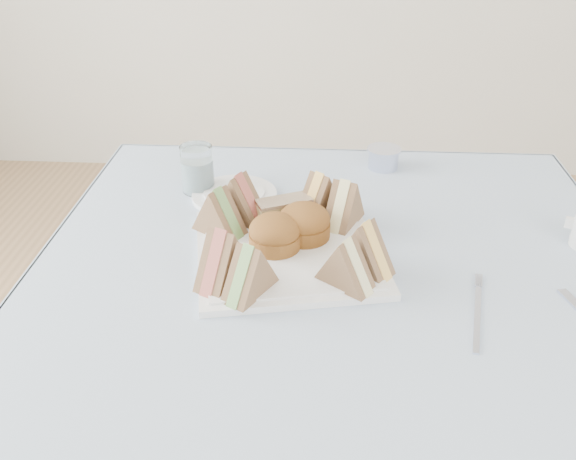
{
  "coord_description": "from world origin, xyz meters",
  "views": [
    {
      "loc": [
        -0.03,
        -0.83,
        1.32
      ],
      "look_at": [
        -0.08,
        0.05,
        0.8
      ],
      "focal_mm": 38.0,
      "sensor_mm": 36.0,
      "label": 1
    }
  ],
  "objects": [
    {
      "name": "fork",
      "position": [
        0.21,
        -0.11,
        0.75
      ],
      "size": [
        0.04,
        0.16,
        0.0
      ],
      "primitive_type": "cube",
      "rotation": [
        0.0,
        0.0,
        -0.22
      ],
      "color": "silver",
      "rests_on": "tablecloth"
    },
    {
      "name": "sandwich_br_b",
      "position": [
        -0.03,
        0.17,
        0.8
      ],
      "size": [
        0.1,
        0.1,
        0.09
      ],
      "primitive_type": null,
      "rotation": [
        0.0,
        0.0,
        -2.24
      ],
      "color": "#9E7053",
      "rests_on": "serving_plate"
    },
    {
      "name": "sandwich_fr_a",
      "position": [
        0.04,
        -0.0,
        0.8
      ],
      "size": [
        0.11,
        0.1,
        0.09
      ],
      "primitive_type": null,
      "rotation": [
        0.0,
        0.0,
        -0.66
      ],
      "color": "#9E7053",
      "rests_on": "serving_plate"
    },
    {
      "name": "side_plate",
      "position": [
        -0.2,
        0.26,
        0.75
      ],
      "size": [
        0.22,
        0.22,
        0.01
      ],
      "primitive_type": "cylinder",
      "rotation": [
        0.0,
        0.0,
        -0.39
      ],
      "color": "white",
      "rests_on": "tablecloth"
    },
    {
      "name": "scone_left",
      "position": [
        -0.1,
        0.05,
        0.79
      ],
      "size": [
        0.11,
        0.11,
        0.06
      ],
      "primitive_type": "cylinder",
      "rotation": [
        0.0,
        0.0,
        0.29
      ],
      "color": "olive",
      "rests_on": "serving_plate"
    },
    {
      "name": "tea_strainer",
      "position": [
        0.11,
        0.42,
        0.77
      ],
      "size": [
        0.09,
        0.09,
        0.04
      ],
      "primitive_type": "cylinder",
      "rotation": [
        0.0,
        0.0,
        0.31
      ],
      "color": "silver",
      "rests_on": "tablecloth"
    },
    {
      "name": "serving_plate",
      "position": [
        -0.08,
        0.05,
        0.75
      ],
      "size": [
        0.36,
        0.36,
        0.01
      ],
      "primitive_type": "cube",
      "rotation": [
        0.0,
        0.0,
        0.2
      ],
      "color": "white",
      "rests_on": "tablecloth"
    },
    {
      "name": "water_glass",
      "position": [
        -0.28,
        0.28,
        0.79
      ],
      "size": [
        0.08,
        0.08,
        0.1
      ],
      "primitive_type": "cylinder",
      "rotation": [
        0.0,
        0.0,
        0.24
      ],
      "color": "white",
      "rests_on": "tablecloth"
    },
    {
      "name": "sandwich_fr_b",
      "position": [
        0.01,
        -0.05,
        0.8
      ],
      "size": [
        0.1,
        0.09,
        0.08
      ],
      "primitive_type": null,
      "rotation": [
        0.0,
        0.0,
        -0.64
      ],
      "color": "#9E7053",
      "rests_on": "serving_plate"
    },
    {
      "name": "tablecloth",
      "position": [
        0.0,
        0.0,
        0.74
      ],
      "size": [
        1.02,
        1.02,
        0.01
      ],
      "primitive_type": "cube",
      "color": "#B2BCDB",
      "rests_on": "table"
    },
    {
      "name": "pastry_slice",
      "position": [
        -0.09,
        0.14,
        0.78
      ],
      "size": [
        0.11,
        0.08,
        0.05
      ],
      "primitive_type": "cube",
      "rotation": [
        0.0,
        0.0,
        0.43
      ],
      "color": "tan",
      "rests_on": "serving_plate"
    },
    {
      "name": "sandwich_fl_a",
      "position": [
        -0.18,
        -0.05,
        0.8
      ],
      "size": [
        0.09,
        0.11,
        0.09
      ],
      "primitive_type": null,
      "rotation": [
        0.0,
        0.0,
        1.13
      ],
      "color": "#9E7053",
      "rests_on": "serving_plate"
    },
    {
      "name": "sandwich_fl_b",
      "position": [
        -0.13,
        -0.08,
        0.8
      ],
      "size": [
        0.09,
        0.11,
        0.09
      ],
      "primitive_type": null,
      "rotation": [
        0.0,
        0.0,
        1.03
      ],
      "color": "#9E7053",
      "rests_on": "serving_plate"
    },
    {
      "name": "sandwich_bl_a",
      "position": [
        -0.21,
        0.1,
        0.8
      ],
      "size": [
        0.11,
        0.09,
        0.09
      ],
      "primitive_type": null,
      "rotation": [
        0.0,
        0.0,
        2.56
      ],
      "color": "#9E7053",
      "rests_on": "serving_plate"
    },
    {
      "name": "sandwich_br_a",
      "position": [
        0.02,
        0.14,
        0.8
      ],
      "size": [
        0.08,
        0.11,
        0.09
      ],
      "primitive_type": null,
      "rotation": [
        0.0,
        0.0,
        -1.99
      ],
      "color": "#9E7053",
      "rests_on": "serving_plate"
    },
    {
      "name": "table",
      "position": [
        0.0,
        0.0,
        0.37
      ],
      "size": [
        0.9,
        0.9,
        0.74
      ],
      "primitive_type": "cube",
      "color": "brown",
      "rests_on": "floor"
    },
    {
      "name": "scone_right",
      "position": [
        -0.06,
        0.09,
        0.79
      ],
      "size": [
        0.13,
        0.13,
        0.06
      ],
      "primitive_type": "cylinder",
      "rotation": [
        0.0,
        0.0,
        0.69
      ],
      "color": "olive",
      "rests_on": "serving_plate"
    },
    {
      "name": "sandwich_bl_b",
      "position": [
        -0.18,
        0.14,
        0.8
      ],
      "size": [
        0.12,
        0.09,
        0.09
      ],
      "primitive_type": null,
      "rotation": [
        0.0,
        0.0,
        2.65
      ],
      "color": "#9E7053",
      "rests_on": "serving_plate"
    }
  ]
}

